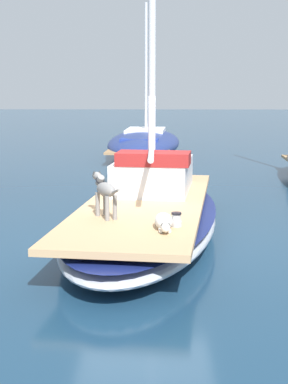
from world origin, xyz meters
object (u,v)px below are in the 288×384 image
at_px(dog_white, 164,222).
at_px(sailboat_main, 145,219).
at_px(deck_winch, 176,220).
at_px(moored_boat_far_astern, 144,142).
at_px(dog_grey, 105,191).

bearing_deg(dog_white, sailboat_main, 98.49).
relative_size(sailboat_main, deck_winch, 35.65).
xyz_separation_m(sailboat_main, dog_white, (0.31, -2.06, 0.43)).
xyz_separation_m(deck_winch, moored_boat_far_astern, (-0.76, 14.70, -0.24)).
distance_m(sailboat_main, moored_boat_far_astern, 12.81).
relative_size(sailboat_main, moored_boat_far_astern, 0.93).
relative_size(dog_white, moored_boat_far_astern, 0.12).
xyz_separation_m(dog_white, deck_winch, (0.18, 0.16, -0.01)).
xyz_separation_m(dog_grey, deck_winch, (1.10, -0.60, -0.32)).
bearing_deg(deck_winch, sailboat_main, 104.54).
bearing_deg(dog_grey, dog_white, -39.85).
distance_m(deck_winch, moored_boat_far_astern, 14.72).
bearing_deg(dog_white, dog_grey, 140.15).
bearing_deg(moored_boat_far_astern, dog_grey, -91.35).
xyz_separation_m(dog_grey, moored_boat_far_astern, (0.33, 14.10, -0.56)).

